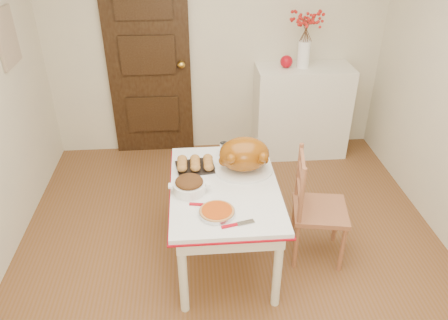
{
  "coord_description": "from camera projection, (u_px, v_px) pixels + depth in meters",
  "views": [
    {
      "loc": [
        -0.28,
        -2.39,
        2.44
      ],
      "look_at": [
        -0.07,
        0.21,
        0.87
      ],
      "focal_mm": 34.64,
      "sensor_mm": 36.0,
      "label": 1
    }
  ],
  "objects": [
    {
      "name": "drinking_glass",
      "position": [
        224.0,
        149.0,
        3.43
      ],
      "size": [
        0.08,
        0.08,
        0.11
      ],
      "primitive_type": "cylinder",
      "rotation": [
        0.0,
        0.0,
        -0.3
      ],
      "color": "white",
      "rests_on": "kitchen_table"
    },
    {
      "name": "wall_back",
      "position": [
        216.0,
        37.0,
        4.38
      ],
      "size": [
        3.5,
        0.0,
        2.5
      ],
      "primitive_type": "cube",
      "color": "beige",
      "rests_on": "ground"
    },
    {
      "name": "stuffing_dish",
      "position": [
        189.0,
        185.0,
        2.99
      ],
      "size": [
        0.32,
        0.27,
        0.11
      ],
      "primitive_type": null,
      "rotation": [
        0.0,
        0.0,
        0.16
      ],
      "color": "#5F3214",
      "rests_on": "kitchen_table"
    },
    {
      "name": "rolls_tray",
      "position": [
        195.0,
        164.0,
        3.27
      ],
      "size": [
        0.31,
        0.26,
        0.08
      ],
      "primitive_type": null,
      "rotation": [
        0.0,
        0.0,
        0.16
      ],
      "color": "#A37335",
      "rests_on": "kitchen_table"
    },
    {
      "name": "apple",
      "position": [
        286.0,
        62.0,
        4.34
      ],
      "size": [
        0.13,
        0.13,
        0.13
      ],
      "primitive_type": "sphere",
      "color": "#9F0612",
      "rests_on": "sideboard"
    },
    {
      "name": "turkey_platter",
      "position": [
        244.0,
        156.0,
        3.18
      ],
      "size": [
        0.49,
        0.42,
        0.27
      ],
      "primitive_type": null,
      "rotation": [
        0.0,
        0.0,
        -0.2
      ],
      "color": "#893E02",
      "rests_on": "kitchen_table"
    },
    {
      "name": "kitchen_table",
      "position": [
        225.0,
        223.0,
        3.27
      ],
      "size": [
        0.79,
        1.15,
        0.69
      ],
      "primitive_type": null,
      "color": "white",
      "rests_on": "floor"
    },
    {
      "name": "carving_knife",
      "position": [
        209.0,
        205.0,
        2.88
      ],
      "size": [
        0.27,
        0.11,
        0.01
      ],
      "primitive_type": null,
      "rotation": [
        0.0,
        0.0,
        -0.17
      ],
      "color": "silver",
      "rests_on": "kitchen_table"
    },
    {
      "name": "floor",
      "position": [
        235.0,
        270.0,
        3.32
      ],
      "size": [
        3.5,
        4.0,
        0.0
      ],
      "primitive_type": "cube",
      "color": "brown",
      "rests_on": "ground"
    },
    {
      "name": "berry_vase",
      "position": [
        305.0,
        40.0,
        4.25
      ],
      "size": [
        0.29,
        0.29,
        0.55
      ],
      "primitive_type": null,
      "color": "white",
      "rests_on": "sideboard"
    },
    {
      "name": "sideboard",
      "position": [
        301.0,
        111.0,
        4.64
      ],
      "size": [
        0.98,
        0.44,
        0.98
      ],
      "primitive_type": "cube",
      "color": "silver",
      "rests_on": "floor"
    },
    {
      "name": "pie_server",
      "position": [
        238.0,
        224.0,
        2.71
      ],
      "size": [
        0.23,
        0.11,
        0.01
      ],
      "primitive_type": null,
      "rotation": [
        0.0,
        0.0,
        0.24
      ],
      "color": "silver",
      "rests_on": "kitchen_table"
    },
    {
      "name": "photo_board",
      "position": [
        7.0,
        37.0,
        3.45
      ],
      "size": [
        0.03,
        0.35,
        0.45
      ],
      "primitive_type": "cube",
      "color": "tan",
      "rests_on": "ground"
    },
    {
      "name": "pumpkin_pie",
      "position": [
        217.0,
        211.0,
        2.79
      ],
      "size": [
        0.3,
        0.3,
        0.05
      ],
      "primitive_type": "cylinder",
      "rotation": [
        0.0,
        0.0,
        -0.32
      ],
      "color": "#AD3D0A",
      "rests_on": "kitchen_table"
    },
    {
      "name": "chair_oak",
      "position": [
        320.0,
        208.0,
        3.25
      ],
      "size": [
        0.46,
        0.46,
        0.9
      ],
      "primitive_type": null,
      "rotation": [
        0.0,
        0.0,
        1.4
      ],
      "color": "brown",
      "rests_on": "floor"
    },
    {
      "name": "door_back",
      "position": [
        149.0,
        61.0,
        4.42
      ],
      "size": [
        0.85,
        0.06,
        2.06
      ],
      "primitive_type": "cube",
      "color": "black",
      "rests_on": "ground"
    },
    {
      "name": "shaker_pair",
      "position": [
        252.0,
        147.0,
        3.47
      ],
      "size": [
        0.11,
        0.06,
        0.1
      ],
      "primitive_type": null,
      "rotation": [
        0.0,
        0.0,
        0.23
      ],
      "color": "white",
      "rests_on": "kitchen_table"
    }
  ]
}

